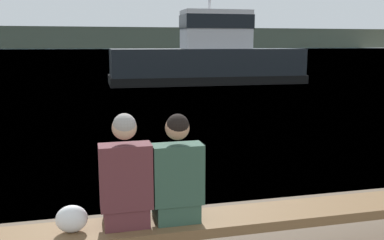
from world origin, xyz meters
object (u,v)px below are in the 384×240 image
(person_right, at_px, (177,176))
(shopping_bag, at_px, (72,219))
(person_left, at_px, (126,179))
(tugboat_red, at_px, (208,60))
(bench_main, at_px, (188,228))

(person_right, relative_size, shopping_bag, 3.69)
(shopping_bag, bearing_deg, person_left, 2.59)
(person_right, bearing_deg, shopping_bag, -178.67)
(person_left, relative_size, shopping_bag, 3.78)
(person_right, height_order, tugboat_red, tugboat_red)
(person_left, xyz_separation_m, shopping_bag, (-0.46, -0.02, -0.31))
(person_right, bearing_deg, person_left, -179.95)
(bench_main, relative_size, person_right, 8.27)
(person_left, bearing_deg, shopping_bag, -177.41)
(bench_main, distance_m, shopping_bag, 1.02)
(shopping_bag, bearing_deg, tugboat_red, 70.46)
(tugboat_red, bearing_deg, bench_main, 164.34)
(person_left, height_order, tugboat_red, tugboat_red)
(bench_main, relative_size, tugboat_red, 0.80)
(person_left, relative_size, tugboat_red, 0.10)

